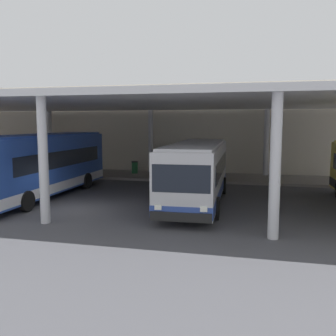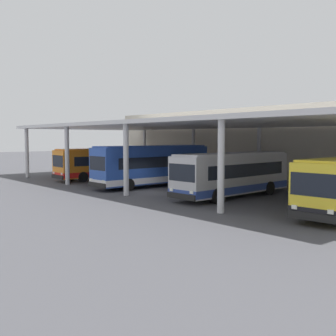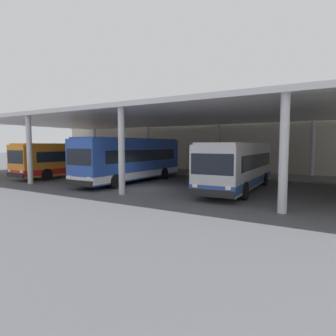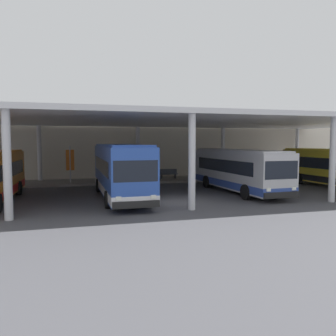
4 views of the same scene
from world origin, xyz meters
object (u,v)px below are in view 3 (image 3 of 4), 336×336
(bus_second_bay, at_px, (132,160))
(banner_sign, at_px, (155,154))
(bus_nearest_bay, at_px, (68,159))
(bus_middle_bay, at_px, (238,166))
(bench_waiting, at_px, (237,169))
(trash_bin, at_px, (204,167))

(bus_second_bay, height_order, banner_sign, bus_second_bay)
(bus_nearest_bay, distance_m, bus_middle_bay, 16.84)
(bench_waiting, bearing_deg, trash_bin, 175.10)
(bus_nearest_bay, bearing_deg, bus_second_bay, -1.64)
(bus_second_bay, distance_m, bench_waiting, 11.03)
(banner_sign, bearing_deg, bus_nearest_bay, -120.32)
(trash_bin, bearing_deg, bench_waiting, -4.90)
(bus_nearest_bay, height_order, bus_middle_bay, same)
(bus_second_bay, relative_size, banner_sign, 3.55)
(bus_second_bay, relative_size, bench_waiting, 6.30)
(bus_middle_bay, xyz_separation_m, banner_sign, (-12.09, 8.03, 0.32))
(bench_waiting, relative_size, banner_sign, 0.56)
(bus_second_bay, xyz_separation_m, bench_waiting, (5.92, 9.23, -1.18))
(bus_nearest_bay, xyz_separation_m, bus_middle_bay, (16.84, 0.09, 0.00))
(bus_nearest_bay, xyz_separation_m, trash_bin, (10.31, 9.31, -0.98))
(bus_second_bay, height_order, bus_middle_bay, bus_second_bay)
(bench_waiting, bearing_deg, bus_second_bay, -122.67)
(bench_waiting, xyz_separation_m, banner_sign, (-9.20, -0.88, 1.32))
(bus_middle_bay, relative_size, trash_bin, 10.83)
(bus_nearest_bay, bearing_deg, trash_bin, 42.08)
(bus_second_bay, xyz_separation_m, bus_middle_bay, (8.81, 0.32, -0.19))
(bus_second_bay, bearing_deg, bus_nearest_bay, 178.36)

